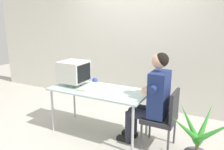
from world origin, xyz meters
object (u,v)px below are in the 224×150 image
Objects in this scene: potted_plant at (197,149)px; office_chair at (164,116)px; desk at (99,93)px; person_seated at (152,97)px; desk_mug at (95,81)px; keyboard at (89,86)px; crt_monitor at (74,72)px.

office_chair is at bearing 144.16° from potted_plant.
desk is 1.11× the size of person_seated.
office_chair is 1.06× the size of potted_plant.
desk_mug is at bearing 131.64° from desk.
person_seated is at bearing 1.44° from keyboard.
potted_plant is at bearing -27.93° from person_seated.
desk is 3.63× the size of crt_monitor.
potted_plant is at bearing -35.84° from office_chair.
desk is 0.83m from person_seated.
person_seated reaches higher than desk_mug.
office_chair is 0.30m from person_seated.
person_seated is at bearing 0.46° from crt_monitor.
potted_plant is (0.49, -0.35, -0.16)m from office_chair.
office_chair is 1.28m from desk_mug.
office_chair is at bearing 0.00° from person_seated.
person_seated reaches higher than office_chair.
desk_mug reaches higher than potted_plant.
desk_mug is at bearing 161.88° from potted_plant.
office_chair reaches higher than desk_mug.
desk_mug is (-0.04, 0.24, 0.03)m from keyboard.
keyboard is 0.53× the size of office_chair.
desk is at bearing -4.54° from keyboard.
potted_plant is (0.66, -0.35, -0.40)m from person_seated.
person_seated is 0.85m from potted_plant.
office_chair is at bearing 0.41° from crt_monitor.
crt_monitor reaches higher than desk.
keyboard is at bearing -2.92° from crt_monitor.
person_seated reaches higher than potted_plant.
keyboard is 0.33× the size of person_seated.
office_chair reaches higher than keyboard.
person_seated is 15.55× the size of desk_mug.
office_chair is (1.19, 0.03, -0.25)m from keyboard.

